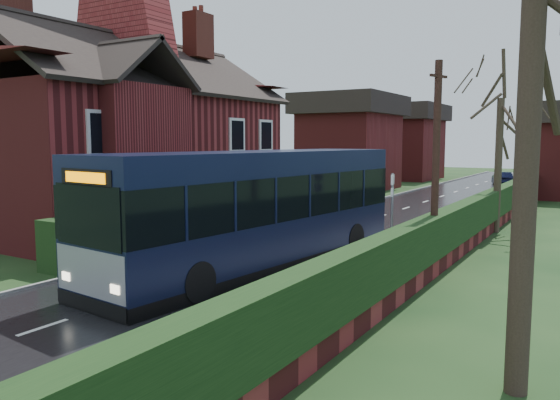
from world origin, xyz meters
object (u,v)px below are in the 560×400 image
Objects in this scene: bus_stop_sign at (392,203)px; telegraph_pole at (436,169)px; brick_house at (128,131)px; bus at (257,210)px; car_green at (184,234)px; car_silver at (254,226)px.

telegraph_pole is (1.80, -1.48, 1.24)m from bus_stop_sign.
brick_house is 12.98m from bus_stop_sign.
bus is 3.97m from car_green.
telegraph_pole is at bearing -7.86° from brick_house.
telegraph_pole reaches higher than car_green.
car_silver is at bearing -174.07° from telegraph_pole.
car_green is at bearing -173.18° from bus_stop_sign.
bus is 3.06× the size of car_silver.
bus_stop_sign is at bearing -2.39° from brick_house.
brick_house is 5.07× the size of bus_stop_sign.
brick_house is 3.67× the size of car_silver.
bus is at bearing -40.91° from car_silver.
telegraph_pole is at bearing 2.26° from car_silver.
car_silver is at bearing 167.20° from bus_stop_sign.
telegraph_pole is (8.70, 0.96, 2.54)m from car_green.
bus is at bearing -21.53° from brick_house.
car_silver is at bearing -4.08° from brick_house.
brick_house reaches higher than car_green.
bus is at bearing -143.22° from telegraph_pole.
car_silver is (-2.30, 3.24, -1.12)m from bus.
bus_stop_sign is at bearing 23.61° from car_green.
brick_house is at bearing -170.39° from telegraph_pole.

